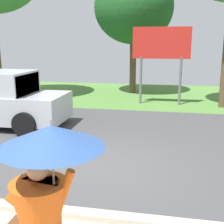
{
  "coord_description": "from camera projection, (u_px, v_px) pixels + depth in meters",
  "views": [
    {
      "loc": [
        1.51,
        -6.26,
        2.86
      ],
      "look_at": [
        0.12,
        1.0,
        1.1
      ],
      "focal_mm": 47.61,
      "sensor_mm": 36.0,
      "label": 1
    }
  ],
  "objects": [
    {
      "name": "roadside_billboard",
      "position": [
        161.0,
        49.0,
        13.36
      ],
      "size": [
        2.6,
        0.12,
        3.5
      ],
      "color": "slate",
      "rests_on": "ground_plane"
    },
    {
      "name": "ground_plane",
      "position": [
        119.0,
        132.0,
        9.75
      ],
      "size": [
        40.0,
        22.0,
        0.2
      ],
      "color": "#424244"
    },
    {
      "name": "tree_right_mid",
      "position": [
        134.0,
        8.0,
        15.97
      ],
      "size": [
        4.27,
        4.27,
        6.59
      ],
      "color": "brown",
      "rests_on": "ground_plane"
    },
    {
      "name": "monk_pedestrian",
      "position": [
        44.0,
        211.0,
        3.11
      ],
      "size": [
        1.11,
        1.07,
        2.13
      ],
      "rotation": [
        0.0,
        0.0,
        -0.08
      ],
      "color": "#E55B19",
      "rests_on": "ground_plane"
    }
  ]
}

